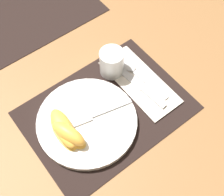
# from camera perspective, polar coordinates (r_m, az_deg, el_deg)

# --- Properties ---
(ground_plane) EXTENTS (3.00, 3.00, 0.00)m
(ground_plane) POSITION_cam_1_polar(r_m,az_deg,el_deg) (0.86, -1.01, -2.31)
(ground_plane) COLOR olive
(placemat) EXTENTS (0.44, 0.32, 0.00)m
(placemat) POSITION_cam_1_polar(r_m,az_deg,el_deg) (0.86, -1.01, -2.24)
(placemat) COLOR black
(placemat) RESTS_ON ground_plane
(placemat_far) EXTENTS (0.44, 0.32, 0.00)m
(placemat_far) POSITION_cam_1_polar(r_m,az_deg,el_deg) (1.13, -14.77, 15.08)
(placemat_far) COLOR black
(placemat_far) RESTS_ON ground_plane
(plate) EXTENTS (0.27, 0.27, 0.02)m
(plate) POSITION_cam_1_polar(r_m,az_deg,el_deg) (0.83, -4.67, -4.22)
(plate) COLOR white
(plate) RESTS_ON placemat
(juice_glass) EXTENTS (0.07, 0.07, 0.08)m
(juice_glass) POSITION_cam_1_polar(r_m,az_deg,el_deg) (0.90, -0.06, 6.34)
(juice_glass) COLOR silver
(juice_glass) RESTS_ON placemat
(napkin) EXTENTS (0.11, 0.25, 0.00)m
(napkin) POSITION_cam_1_polar(r_m,az_deg,el_deg) (0.90, 5.04, 3.02)
(napkin) COLOR silver
(napkin) RESTS_ON placemat
(knife) EXTENTS (0.04, 0.21, 0.01)m
(knife) POSITION_cam_1_polar(r_m,az_deg,el_deg) (0.89, 4.87, 2.41)
(knife) COLOR silver
(knife) RESTS_ON napkin
(spoon) EXTENTS (0.04, 0.19, 0.01)m
(spoon) POSITION_cam_1_polar(r_m,az_deg,el_deg) (0.92, 3.83, 5.19)
(spoon) COLOR silver
(spoon) RESTS_ON napkin
(fork) EXTENTS (0.19, 0.06, 0.00)m
(fork) POSITION_cam_1_polar(r_m,az_deg,el_deg) (0.83, -3.35, -3.08)
(fork) COLOR silver
(fork) RESTS_ON plate
(citrus_wedge_0) EXTENTS (0.07, 0.13, 0.03)m
(citrus_wedge_0) POSITION_cam_1_polar(r_m,az_deg,el_deg) (0.80, -8.87, -5.51)
(citrus_wedge_0) COLOR #F7C656
(citrus_wedge_0) RESTS_ON plate
(citrus_wedge_1) EXTENTS (0.07, 0.11, 0.05)m
(citrus_wedge_1) POSITION_cam_1_polar(r_m,az_deg,el_deg) (0.79, -7.97, -6.59)
(citrus_wedge_1) COLOR #F7C656
(citrus_wedge_1) RESTS_ON plate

